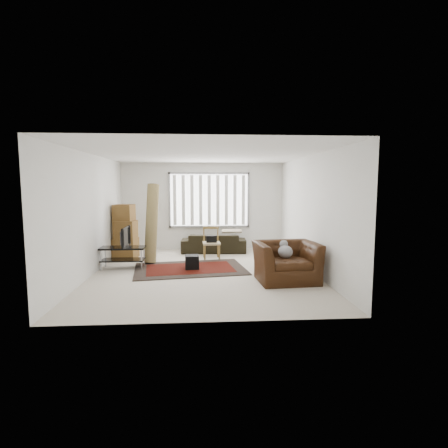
% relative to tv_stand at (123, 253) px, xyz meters
% --- Properties ---
extents(room, '(6.00, 6.02, 2.71)m').
position_rel_tv_stand_xyz_m(room, '(1.98, 0.01, 1.38)').
color(room, beige).
rests_on(room, ground).
extents(persian_rug, '(2.81, 2.07, 0.02)m').
position_rel_tv_stand_xyz_m(persian_rug, '(1.62, -0.19, -0.37)').
color(persian_rug, black).
rests_on(persian_rug, ground).
extents(tv_stand, '(1.05, 0.47, 0.53)m').
position_rel_tv_stand_xyz_m(tv_stand, '(0.00, 0.00, 0.00)').
color(tv_stand, black).
rests_on(tv_stand, ground).
extents(tv, '(0.11, 0.85, 0.49)m').
position_rel_tv_stand_xyz_m(tv, '(-0.00, -0.00, 0.39)').
color(tv, black).
rests_on(tv, tv_stand).
extents(subwoofer, '(0.34, 0.34, 0.32)m').
position_rel_tv_stand_xyz_m(subwoofer, '(1.67, -0.23, -0.20)').
color(subwoofer, black).
rests_on(subwoofer, persian_rug).
extents(moving_boxes, '(0.68, 0.63, 1.48)m').
position_rel_tv_stand_xyz_m(moving_boxes, '(-0.20, 1.25, 0.31)').
color(moving_boxes, brown).
rests_on(moving_boxes, ground).
extents(white_flatpack, '(0.54, 0.27, 0.66)m').
position_rel_tv_stand_xyz_m(white_flatpack, '(-0.20, 1.19, -0.05)').
color(white_flatpack, silver).
rests_on(white_flatpack, ground).
extents(rolled_rug, '(0.44, 0.74, 2.06)m').
position_rel_tv_stand_xyz_m(rolled_rug, '(0.61, 0.66, 0.65)').
color(rolled_rug, olive).
rests_on(rolled_rug, ground).
extents(sofa, '(1.96, 0.92, 0.74)m').
position_rel_tv_stand_xyz_m(sofa, '(2.27, 1.95, -0.01)').
color(sofa, black).
rests_on(sofa, ground).
extents(side_chair, '(0.49, 0.49, 0.86)m').
position_rel_tv_stand_xyz_m(side_chair, '(2.17, 1.00, 0.10)').
color(side_chair, tan).
rests_on(side_chair, ground).
extents(armchair, '(1.34, 1.19, 0.94)m').
position_rel_tv_stand_xyz_m(armchair, '(3.66, -1.36, 0.09)').
color(armchair, '#331A0A').
rests_on(armchair, ground).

